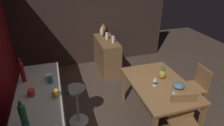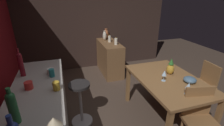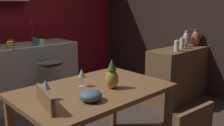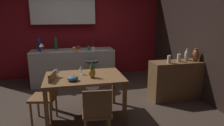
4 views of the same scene
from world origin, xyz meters
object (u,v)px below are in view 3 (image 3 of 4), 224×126
(bar_stool, at_px, (51,85))
(wine_glass_right, at_px, (46,85))
(dining_table, at_px, (94,97))
(cup_teal, at_px, (35,42))
(wine_bottle_ruby, at_px, (32,30))
(cup_white, at_px, (41,42))
(pillar_candle_short, at_px, (182,43))
(sideboard_cabinet, at_px, (178,74))
(vase_ceramic_ivory, at_px, (186,39))
(pillar_candle_tall, at_px, (177,46))
(cup_mustard, at_px, (10,45))
(fruit_bowl, at_px, (91,95))
(pineapple_centerpiece, at_px, (112,76))
(cup_red, at_px, (11,42))
(vase_copper, at_px, (196,38))
(wine_glass_left, at_px, (82,74))

(bar_stool, relative_size, wine_glass_right, 4.26)
(dining_table, relative_size, cup_teal, 12.21)
(wine_bottle_ruby, distance_m, cup_teal, 0.42)
(cup_white, height_order, pillar_candle_short, pillar_candle_short)
(sideboard_cabinet, xyz_separation_m, cup_white, (-1.60, 1.34, 0.53))
(wine_glass_right, relative_size, vase_ceramic_ivory, 0.67)
(wine_bottle_ruby, relative_size, pillar_candle_short, 2.10)
(dining_table, distance_m, pillar_candle_tall, 1.77)
(sideboard_cabinet, relative_size, cup_white, 8.41)
(cup_mustard, bearing_deg, fruit_bowl, -93.33)
(dining_table, height_order, cup_teal, cup_teal)
(pineapple_centerpiece, xyz_separation_m, pillar_candle_short, (1.88, 0.44, 0.05))
(cup_red, height_order, vase_copper, vase_copper)
(wine_bottle_ruby, xyz_separation_m, cup_red, (-0.39, -0.13, -0.13))
(wine_bottle_ruby, height_order, vase_ceramic_ivory, wine_bottle_ruby)
(fruit_bowl, bearing_deg, wine_bottle_ruby, 74.62)
(wine_glass_right, bearing_deg, bar_stool, 60.05)
(bar_stool, relative_size, fruit_bowl, 3.96)
(sideboard_cabinet, relative_size, pillar_candle_tall, 6.05)
(sideboard_cabinet, xyz_separation_m, pineapple_centerpiece, (-1.86, -0.46, 0.44))
(vase_ceramic_ivory, bearing_deg, fruit_bowl, -165.80)
(pillar_candle_short, relative_size, vase_ceramic_ivory, 0.74)
(fruit_bowl, height_order, vase_ceramic_ivory, vase_ceramic_ivory)
(bar_stool, relative_size, pillar_candle_short, 3.83)
(vase_copper, bearing_deg, pillar_candle_short, 177.48)
(wine_glass_right, distance_m, vase_ceramic_ivory, 2.70)
(sideboard_cabinet, xyz_separation_m, bar_stool, (-1.68, 0.97, -0.03))
(cup_red, height_order, pillar_candle_short, pillar_candle_short)
(bar_stool, height_order, vase_ceramic_ivory, vase_ceramic_ivory)
(wine_glass_right, bearing_deg, dining_table, -4.60)
(fruit_bowl, relative_size, cup_white, 1.37)
(vase_copper, bearing_deg, fruit_bowl, -168.39)
(pillar_candle_short, height_order, vase_ceramic_ivory, vase_ceramic_ivory)
(wine_glass_left, xyz_separation_m, vase_copper, (2.43, 0.20, 0.09))
(wine_glass_right, bearing_deg, sideboard_cabinet, 7.39)
(cup_white, bearing_deg, cup_teal, -169.78)
(cup_mustard, bearing_deg, vase_copper, -27.61)
(cup_white, bearing_deg, cup_red, 146.60)
(wine_glass_left, relative_size, cup_red, 1.29)
(cup_mustard, bearing_deg, bar_stool, -36.42)
(wine_glass_left, bearing_deg, cup_mustard, 92.09)
(wine_glass_right, height_order, pillar_candle_short, pillar_candle_short)
(cup_white, bearing_deg, fruit_bowl, -106.96)
(wine_glass_left, bearing_deg, bar_stool, 74.31)
(dining_table, height_order, cup_mustard, cup_mustard)
(sideboard_cabinet, height_order, pineapple_centerpiece, pineapple_centerpiece)
(sideboard_cabinet, xyz_separation_m, vase_copper, (0.41, -0.03, 0.54))
(cup_teal, bearing_deg, cup_red, 134.71)
(sideboard_cabinet, height_order, fruit_bowl, fruit_bowl)
(pineapple_centerpiece, bearing_deg, wine_glass_right, 165.55)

